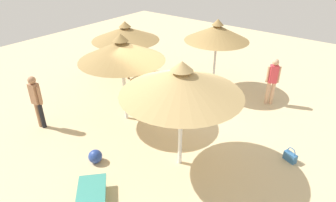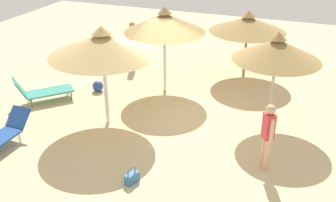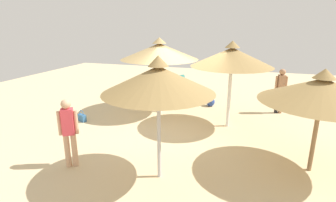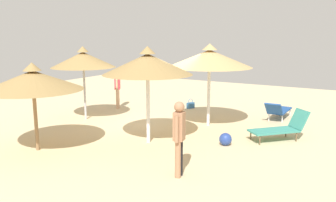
# 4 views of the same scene
# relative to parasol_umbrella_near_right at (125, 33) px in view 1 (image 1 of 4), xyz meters

# --- Properties ---
(ground) EXTENTS (24.00, 24.00, 0.10)m
(ground) POSITION_rel_parasol_umbrella_near_right_xyz_m (1.56, 3.53, -2.00)
(ground) COLOR beige
(parasol_umbrella_near_right) EXTENTS (2.66, 2.66, 2.42)m
(parasol_umbrella_near_right) POSITION_rel_parasol_umbrella_near_right_xyz_m (0.00, 0.00, 0.00)
(parasol_umbrella_near_right) COLOR olive
(parasol_umbrella_near_right) RESTS_ON ground
(parasol_umbrella_back) EXTENTS (2.89, 2.89, 2.85)m
(parasol_umbrella_back) POSITION_rel_parasol_umbrella_near_right_xyz_m (2.98, 4.80, 0.40)
(parasol_umbrella_back) COLOR white
(parasol_umbrella_back) RESTS_ON ground
(parasol_umbrella_front) EXTENTS (2.59, 2.59, 2.82)m
(parasol_umbrella_front) POSITION_rel_parasol_umbrella_near_right_xyz_m (2.25, 2.13, 0.37)
(parasol_umbrella_front) COLOR white
(parasol_umbrella_front) RESTS_ON ground
(parasol_umbrella_edge) EXTENTS (2.34, 2.34, 2.73)m
(parasol_umbrella_edge) POSITION_rel_parasol_umbrella_near_right_xyz_m (-1.35, 3.28, 0.29)
(parasol_umbrella_edge) COLOR #B2B2B7
(parasol_umbrella_edge) RESTS_ON ground
(person_standing_near_left) EXTENTS (0.26, 0.43, 1.72)m
(person_standing_near_left) POSITION_rel_parasol_umbrella_near_right_xyz_m (4.24, 0.40, -0.97)
(person_standing_near_left) COLOR black
(person_standing_near_left) RESTS_ON ground
(person_standing_far_left) EXTENTS (0.33, 0.40, 1.68)m
(person_standing_far_left) POSITION_rel_parasol_umbrella_near_right_xyz_m (-1.55, 5.45, -0.99)
(person_standing_far_left) COLOR tan
(person_standing_far_left) RESTS_ON ground
(handbag) EXTENTS (0.27, 0.38, 0.42)m
(handbag) POSITION_rel_parasol_umbrella_near_right_xyz_m (1.14, 7.07, -1.80)
(handbag) COLOR #336699
(handbag) RESTS_ON ground
(beach_ball) EXTENTS (0.36, 0.36, 0.36)m
(beach_ball) POSITION_rel_parasol_umbrella_near_right_xyz_m (4.32, 3.03, -1.76)
(beach_ball) COLOR navy
(beach_ball) RESTS_ON ground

